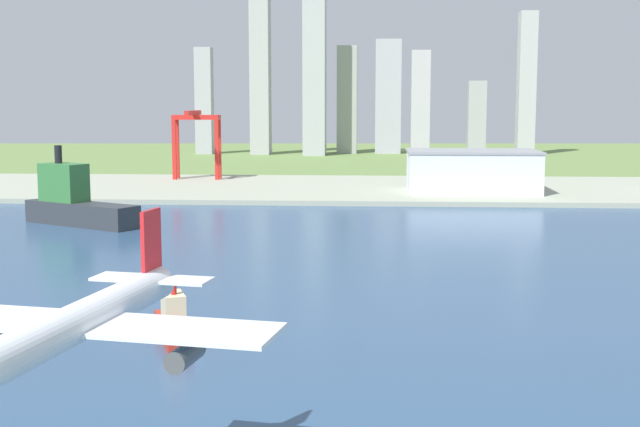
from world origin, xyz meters
TOP-DOWN VIEW (x-y plane):
  - ground_plane at (0.00, 300.00)m, footprint 2400.00×2400.00m
  - water_bay at (0.00, 240.00)m, footprint 840.00×360.00m
  - industrial_pier at (0.00, 490.00)m, footprint 840.00×140.00m
  - airplane_landing at (-12.56, 108.80)m, footprint 42.18×46.09m
  - tugboat_small at (-22.84, 192.53)m, footprint 12.56×22.13m
  - container_barge at (-100.22, 353.30)m, footprint 52.03×36.32m
  - port_crane_red at (-88.27, 528.53)m, footprint 28.04×35.60m
  - warehouse_main at (68.31, 465.03)m, footprint 66.90×41.63m
  - distant_skyline at (-3.51, 820.79)m, footprint 313.10×54.80m

SIDE VIEW (x-z plane):
  - ground_plane at x=0.00m, z-range 0.00..0.00m
  - water_bay at x=0.00m, z-range 0.00..0.15m
  - industrial_pier at x=0.00m, z-range 0.00..2.50m
  - tugboat_small at x=-22.84m, z-range -2.81..10.37m
  - container_barge at x=-100.22m, z-range -6.79..24.44m
  - warehouse_main at x=68.31m, z-range 2.52..24.06m
  - airplane_landing at x=-12.56m, z-range 19.26..32.67m
  - port_crane_red at x=-88.27m, z-range 11.62..52.68m
  - distant_skyline at x=-3.51m, z-range -13.89..137.28m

